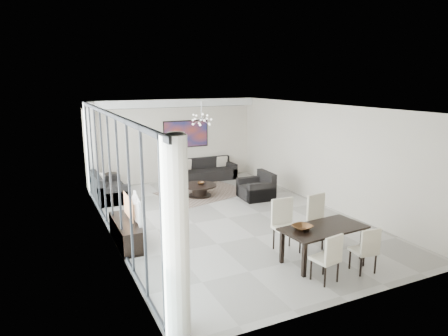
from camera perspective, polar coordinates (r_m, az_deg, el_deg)
room_shell at (r=10.39m, az=2.87°, el=0.81°), size 6.00×9.00×2.90m
window_wall at (r=9.32m, az=-15.42°, el=-0.88°), size 0.37×8.95×2.90m
soffit at (r=13.98m, az=-7.25°, el=9.19°), size 5.98×0.40×0.26m
painting at (r=14.41m, az=-5.45°, el=4.86°), size 1.68×0.04×0.98m
chandelier at (r=12.43m, az=-3.25°, el=6.93°), size 0.66×0.66×0.71m
rug at (r=12.88m, az=-2.89°, el=-3.50°), size 3.05×2.63×0.01m
coffee_table at (r=12.45m, az=-3.50°, el=-3.11°), size 1.05×1.05×0.37m
bowl_coffee at (r=12.45m, az=-3.30°, el=-2.18°), size 0.25×0.25×0.07m
sofa_main at (r=14.50m, az=-2.57°, el=-0.65°), size 2.09×0.86×0.76m
loveseat at (r=12.58m, az=-16.22°, el=-3.12°), size 0.91×1.61×0.80m
armchair at (r=12.25m, az=4.75°, el=-3.07°), size 0.95×1.00×0.80m
side_table at (r=13.65m, az=-15.78°, el=-1.46°), size 0.40×0.40×0.55m
tv_console at (r=9.18m, az=-13.77°, el=-8.91°), size 0.46×1.65×0.51m
television at (r=9.00m, az=-12.90°, el=-5.68°), size 0.24×0.98×0.56m
dining_table at (r=8.21m, az=14.01°, el=-8.79°), size 1.76×0.97×0.71m
dining_chair_sw at (r=7.43m, az=14.78°, el=-11.97°), size 0.48×0.48×0.92m
dining_chair_se at (r=7.98m, az=19.72°, el=-10.65°), size 0.46×0.46×0.90m
dining_chair_nw at (r=8.59m, az=8.66°, el=-7.48°), size 0.52×0.52×1.11m
dining_chair_ne at (r=9.05m, az=13.45°, el=-6.64°), size 0.58×0.58×1.11m
bowl_dining at (r=7.94m, az=11.11°, el=-8.35°), size 0.45×0.45×0.09m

